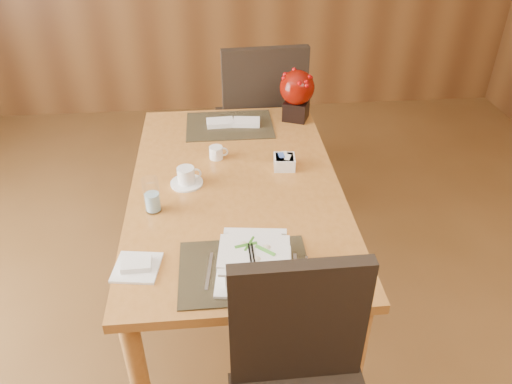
{
  "coord_description": "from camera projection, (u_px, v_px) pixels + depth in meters",
  "views": [
    {
      "loc": [
        -0.08,
        -1.21,
        1.94
      ],
      "look_at": [
        0.07,
        0.35,
        0.87
      ],
      "focal_mm": 35.0,
      "sensor_mm": 36.0,
      "label": 1
    }
  ],
  "objects": [
    {
      "name": "berry_decor",
      "position": [
        297.0,
        92.0,
        2.6
      ],
      "size": [
        0.18,
        0.18,
        0.27
      ],
      "rotation": [
        0.0,
        0.0,
        -0.39
      ],
      "color": "black",
      "rests_on": "dining_table"
    },
    {
      "name": "placemat_near",
      "position": [
        245.0,
        270.0,
        1.71
      ],
      "size": [
        0.45,
        0.33,
        0.01
      ],
      "primitive_type": "cube",
      "color": "black",
      "rests_on": "dining_table"
    },
    {
      "name": "sugar_caddy",
      "position": [
        284.0,
        162.0,
        2.26
      ],
      "size": [
        0.1,
        0.1,
        0.06
      ],
      "primitive_type": "cube",
      "rotation": [
        0.0,
        0.0,
        -0.08
      ],
      "color": "white",
      "rests_on": "dining_table"
    },
    {
      "name": "water_glass",
      "position": [
        152.0,
        195.0,
        1.96
      ],
      "size": [
        0.07,
        0.07,
        0.15
      ],
      "primitive_type": "cylinder",
      "rotation": [
        0.0,
        0.0,
        0.04
      ],
      "color": "white",
      "rests_on": "dining_table"
    },
    {
      "name": "placemat_far",
      "position": [
        230.0,
        125.0,
        2.61
      ],
      "size": [
        0.45,
        0.33,
        0.01
      ],
      "primitive_type": "cube",
      "color": "black",
      "rests_on": "dining_table"
    },
    {
      "name": "far_chair",
      "position": [
        261.0,
        117.0,
        3.02
      ],
      "size": [
        0.53,
        0.54,
        1.08
      ],
      "rotation": [
        0.0,
        0.0,
        3.21
      ],
      "color": "black",
      "rests_on": "ground"
    },
    {
      "name": "soup_setting",
      "position": [
        254.0,
        262.0,
        1.67
      ],
      "size": [
        0.28,
        0.28,
        0.1
      ],
      "rotation": [
        0.0,
        0.0,
        -0.12
      ],
      "color": "white",
      "rests_on": "dining_table"
    },
    {
      "name": "coffee_cup",
      "position": [
        186.0,
        177.0,
        2.14
      ],
      "size": [
        0.14,
        0.14,
        0.08
      ],
      "rotation": [
        0.0,
        0.0,
        0.11
      ],
      "color": "white",
      "rests_on": "dining_table"
    },
    {
      "name": "dining_table",
      "position": [
        236.0,
        201.0,
        2.22
      ],
      "size": [
        0.9,
        1.5,
        0.75
      ],
      "color": "#BD7934",
      "rests_on": "ground"
    },
    {
      "name": "bread_plate",
      "position": [
        137.0,
        267.0,
        1.72
      ],
      "size": [
        0.17,
        0.17,
        0.01
      ],
      "primitive_type": "cube",
      "rotation": [
        0.0,
        0.0,
        -0.15
      ],
      "color": "white",
      "rests_on": "dining_table"
    },
    {
      "name": "napkins_far",
      "position": [
        235.0,
        122.0,
        2.61
      ],
      "size": [
        0.28,
        0.11,
        0.02
      ],
      "primitive_type": null,
      "rotation": [
        0.0,
        0.0,
        -0.05
      ],
      "color": "white",
      "rests_on": "dining_table"
    },
    {
      "name": "creamer_jug",
      "position": [
        216.0,
        153.0,
        2.32
      ],
      "size": [
        0.08,
        0.08,
        0.06
      ],
      "primitive_type": null,
      "rotation": [
        0.0,
        0.0,
        -0.0
      ],
      "color": "white",
      "rests_on": "dining_table"
    }
  ]
}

